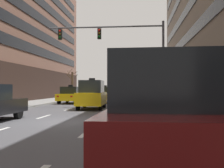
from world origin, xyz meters
The scene contains 27 objects.
ground_plane centered at (0.00, 0.00, 0.00)m, with size 120.00×120.00×0.00m, color #515156.
sidewalk_right centered at (6.81, 0.00, 0.07)m, with size 3.80×80.00×0.14m, color gray.
lane_stripe_l1_s4 centered at (-1.64, 2.00, 0.00)m, with size 0.16×2.00×0.01m, color silver.
lane_stripe_l1_s5 centered at (-1.64, 7.00, 0.00)m, with size 0.16×2.00×0.01m, color silver.
lane_stripe_l1_s6 centered at (-1.64, 12.00, 0.00)m, with size 0.16×2.00×0.01m, color silver.
lane_stripe_l1_s7 centered at (-1.64, 17.00, 0.00)m, with size 0.16×2.00×0.01m, color silver.
lane_stripe_l1_s8 centered at (-1.64, 22.00, 0.00)m, with size 0.16×2.00×0.01m, color silver.
lane_stripe_l1_s9 centered at (-1.64, 27.00, 0.00)m, with size 0.16×2.00×0.01m, color silver.
lane_stripe_l1_s10 centered at (-1.64, 32.00, 0.00)m, with size 0.16×2.00×0.01m, color silver.
lane_stripe_l2_s3 centered at (1.64, -3.00, 0.00)m, with size 0.16×2.00×0.01m, color silver.
lane_stripe_l2_s4 centered at (1.64, 2.00, 0.00)m, with size 0.16×2.00×0.01m, color silver.
lane_stripe_l2_s5 centered at (1.64, 7.00, 0.00)m, with size 0.16×2.00×0.01m, color silver.
lane_stripe_l2_s6 centered at (1.64, 12.00, 0.00)m, with size 0.16×2.00×0.01m, color silver.
lane_stripe_l2_s7 centered at (1.64, 17.00, 0.00)m, with size 0.16×2.00×0.01m, color silver.
lane_stripe_l2_s8 centered at (1.64, 22.00, 0.00)m, with size 0.16×2.00×0.01m, color silver.
lane_stripe_l2_s9 centered at (1.64, 27.00, 0.00)m, with size 0.16×2.00×0.01m, color silver.
lane_stripe_l2_s10 centered at (1.64, 32.00, 0.00)m, with size 0.16×2.00×0.01m, color silver.
taxi_driving_0 centered at (0.02, 7.58, 1.04)m, with size 1.95×4.38×2.27m.
taxi_driving_2 centered at (-3.27, 14.41, 0.82)m, with size 2.00×4.50×1.85m.
taxi_driving_3 centered at (-0.10, 16.15, 0.81)m, with size 1.91×4.39×1.81m.
taxi_driving_4 centered at (0.01, 27.50, 0.82)m, with size 2.04×4.50×1.84m.
car_parked_0 centered at (3.86, -7.45, 1.04)m, with size 1.93×4.38×2.10m.
car_parked_1 centered at (3.86, -1.23, 0.80)m, with size 1.83×4.35×1.63m.
traffic_signal_0 centered at (2.20, 8.80, 4.88)m, with size 9.06×0.35×6.54m.
street_tree_0 centered at (-6.46, 27.74, 2.19)m, with size 1.76×1.80×4.32m.
street_tree_1 centered at (6.44, 24.09, 2.76)m, with size 1.87×1.74×5.02m.
pedestrian_0 centered at (6.63, 6.44, 1.10)m, with size 0.34×0.47×1.66m.
Camera 1 is at (3.47, -12.39, 1.56)m, focal length 44.08 mm.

